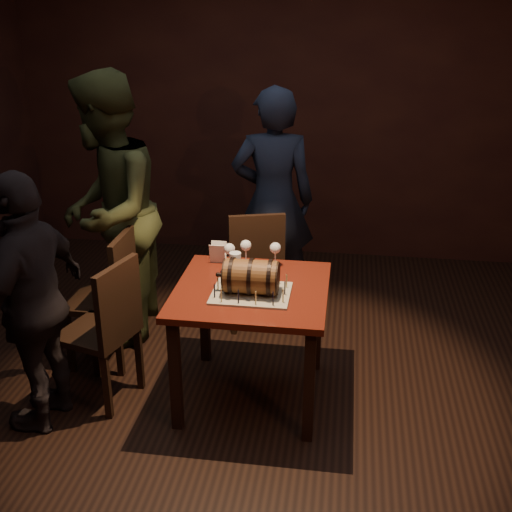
# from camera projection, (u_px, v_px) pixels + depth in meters

# --- Properties ---
(room_shell) EXTENTS (5.04, 5.04, 2.80)m
(room_shell) POSITION_uv_depth(u_px,v_px,m) (243.00, 183.00, 3.50)
(room_shell) COLOR black
(room_shell) RESTS_ON ground
(pub_table) EXTENTS (0.90, 0.90, 0.75)m
(pub_table) POSITION_uv_depth(u_px,v_px,m) (251.00, 305.00, 3.82)
(pub_table) COLOR #45120B
(pub_table) RESTS_ON ground
(cake_board) EXTENTS (0.45, 0.35, 0.01)m
(cake_board) POSITION_uv_depth(u_px,v_px,m) (251.00, 293.00, 3.70)
(cake_board) COLOR gray
(cake_board) RESTS_ON pub_table
(barrel_cake) EXTENTS (0.36, 0.21, 0.21)m
(barrel_cake) POSITION_uv_depth(u_px,v_px,m) (251.00, 277.00, 3.66)
(barrel_cake) COLOR brown
(barrel_cake) RESTS_ON cake_board
(birthday_candles) EXTENTS (0.40, 0.30, 0.09)m
(birthday_candles) POSITION_uv_depth(u_px,v_px,m) (251.00, 286.00, 3.68)
(birthday_candles) COLOR #E1D386
(birthday_candles) RESTS_ON cake_board
(wine_glass_left) EXTENTS (0.07, 0.07, 0.16)m
(wine_glass_left) POSITION_uv_depth(u_px,v_px,m) (229.00, 250.00, 4.02)
(wine_glass_left) COLOR silver
(wine_glass_left) RESTS_ON pub_table
(wine_glass_mid) EXTENTS (0.07, 0.07, 0.16)m
(wine_glass_mid) POSITION_uv_depth(u_px,v_px,m) (246.00, 247.00, 4.07)
(wine_glass_mid) COLOR silver
(wine_glass_mid) RESTS_ON pub_table
(wine_glass_right) EXTENTS (0.07, 0.07, 0.16)m
(wine_glass_right) POSITION_uv_depth(u_px,v_px,m) (275.00, 249.00, 4.03)
(wine_glass_right) COLOR silver
(wine_glass_right) RESTS_ON pub_table
(pint_of_ale) EXTENTS (0.07, 0.07, 0.15)m
(pint_of_ale) POSITION_uv_depth(u_px,v_px,m) (235.00, 265.00, 3.92)
(pint_of_ale) COLOR silver
(pint_of_ale) RESTS_ON pub_table
(menu_card) EXTENTS (0.10, 0.05, 0.13)m
(menu_card) POSITION_uv_depth(u_px,v_px,m) (218.00, 253.00, 4.11)
(menu_card) COLOR white
(menu_card) RESTS_ON pub_table
(chair_back) EXTENTS (0.50, 0.50, 0.93)m
(chair_back) POSITION_uv_depth(u_px,v_px,m) (255.00, 263.00, 4.70)
(chair_back) COLOR black
(chair_back) RESTS_ON ground
(chair_left_rear) EXTENTS (0.40, 0.40, 0.93)m
(chair_left_rear) POSITION_uv_depth(u_px,v_px,m) (111.00, 292.00, 4.25)
(chair_left_rear) COLOR black
(chair_left_rear) RESTS_ON ground
(chair_left_front) EXTENTS (0.49, 0.49, 0.93)m
(chair_left_front) POSITION_uv_depth(u_px,v_px,m) (107.00, 325.00, 3.83)
(chair_left_front) COLOR black
(chair_left_front) RESTS_ON ground
(person_back) EXTENTS (0.68, 0.49, 1.75)m
(person_back) POSITION_uv_depth(u_px,v_px,m) (273.00, 201.00, 4.93)
(person_back) COLOR #181E30
(person_back) RESTS_ON ground
(person_left_rear) EXTENTS (0.84, 1.01, 1.91)m
(person_left_rear) POSITION_uv_depth(u_px,v_px,m) (108.00, 213.00, 4.41)
(person_left_rear) COLOR #353A1D
(person_left_rear) RESTS_ON ground
(person_left_front) EXTENTS (0.48, 0.93, 1.53)m
(person_left_front) POSITION_uv_depth(u_px,v_px,m) (34.00, 303.00, 3.57)
(person_left_front) COLOR black
(person_left_front) RESTS_ON ground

